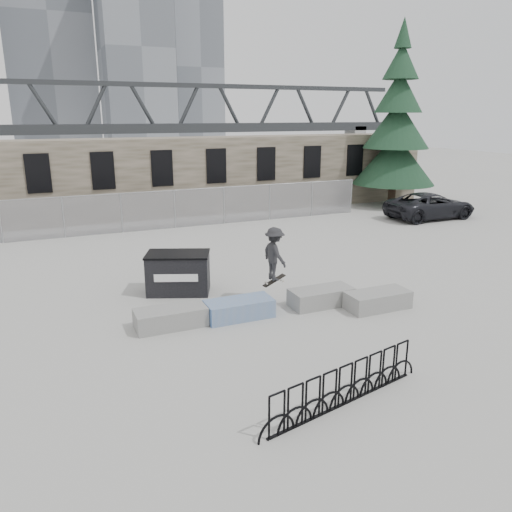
% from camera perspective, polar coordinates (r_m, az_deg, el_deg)
% --- Properties ---
extents(ground, '(120.00, 120.00, 0.00)m').
position_cam_1_polar(ground, '(15.55, 2.48, -6.07)').
color(ground, '#A1A09C').
rests_on(ground, ground).
extents(stone_wall, '(36.00, 2.58, 4.50)m').
position_cam_1_polar(stone_wall, '(30.09, -11.17, 8.82)').
color(stone_wall, brown).
rests_on(stone_wall, ground).
extents(chainlink_fence, '(22.06, 0.06, 2.02)m').
position_cam_1_polar(chainlink_fence, '(26.67, -9.27, 5.38)').
color(chainlink_fence, gray).
rests_on(chainlink_fence, ground).
extents(planter_far_left, '(2.00, 0.90, 0.55)m').
position_cam_1_polar(planter_far_left, '(14.41, -9.72, -6.86)').
color(planter_far_left, gray).
rests_on(planter_far_left, ground).
extents(planter_center_left, '(2.00, 0.90, 0.55)m').
position_cam_1_polar(planter_center_left, '(14.83, -1.96, -5.96)').
color(planter_center_left, '#3966AD').
rests_on(planter_center_left, ground).
extents(planter_center_right, '(2.00, 0.90, 0.55)m').
position_cam_1_polar(planter_center_right, '(15.88, 7.46, -4.58)').
color(planter_center_right, gray).
rests_on(planter_center_right, ground).
extents(planter_offset, '(2.00, 0.90, 0.55)m').
position_cam_1_polar(planter_offset, '(15.95, 13.74, -4.82)').
color(planter_offset, gray).
rests_on(planter_offset, ground).
extents(dumpster, '(2.40, 1.95, 1.37)m').
position_cam_1_polar(dumpster, '(16.94, -8.86, -1.90)').
color(dumpster, black).
rests_on(dumpster, ground).
extents(bike_rack, '(4.39, 1.05, 0.90)m').
position_cam_1_polar(bike_rack, '(10.76, 10.17, -14.37)').
color(bike_rack, black).
rests_on(bike_rack, ground).
extents(spruce_tree, '(5.24, 5.24, 11.50)m').
position_cam_1_polar(spruce_tree, '(34.06, 15.74, 13.38)').
color(spruce_tree, '#38281E').
rests_on(spruce_tree, ground).
extents(skyline_towers, '(58.00, 28.00, 48.00)m').
position_cam_1_polar(skyline_towers, '(107.96, -22.07, 22.82)').
color(skyline_towers, slate).
rests_on(skyline_towers, ground).
extents(truss_bridge, '(70.00, 3.00, 9.80)m').
position_cam_1_polar(truss_bridge, '(69.92, -10.13, 14.29)').
color(truss_bridge, '#2D3033').
rests_on(truss_bridge, ground).
extents(suv, '(5.36, 2.49, 1.49)m').
position_cam_1_polar(suv, '(30.55, 19.30, 5.46)').
color(suv, black).
rests_on(suv, ground).
extents(skateboarder, '(0.78, 1.16, 1.87)m').
position_cam_1_polar(skateboarder, '(15.60, 2.13, 0.23)').
color(skateboarder, '#252527').
rests_on(skateboarder, ground).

